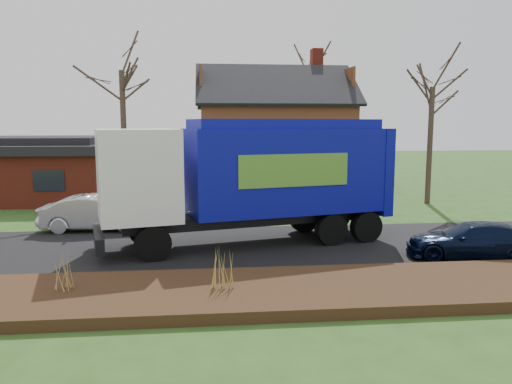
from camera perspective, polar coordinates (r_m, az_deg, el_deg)
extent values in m
plane|color=#294A18|center=(18.46, 1.53, -6.26)|extent=(120.00, 120.00, 0.00)
cube|color=black|center=(18.45, 1.53, -6.23)|extent=(80.00, 7.00, 0.02)
cube|color=black|center=(13.39, 4.48, -11.17)|extent=(80.00, 3.50, 0.30)
cube|color=#BFB69A|center=(32.19, 1.89, 2.28)|extent=(9.00, 7.50, 2.70)
cube|color=#593319|center=(32.04, 1.91, 7.18)|extent=(9.00, 7.50, 2.80)
cube|color=maroon|center=(33.78, 6.93, 14.58)|extent=(0.70, 0.90, 1.60)
cube|color=#BFB69A|center=(31.47, -9.25, 1.96)|extent=(3.50, 5.50, 2.60)
cube|color=black|center=(31.35, -9.31, 4.54)|extent=(3.90, 5.90, 0.24)
cube|color=maroon|center=(32.39, -23.22, 1.76)|extent=(9.00, 7.50, 2.80)
cube|color=black|center=(32.27, -23.38, 4.67)|extent=(9.80, 8.20, 0.50)
cube|color=black|center=(32.25, -23.43, 5.47)|extent=(7.00, 6.00, 0.40)
cylinder|color=black|center=(16.79, -11.70, -5.77)|extent=(1.26, 0.67, 1.19)
cylinder|color=black|center=(19.12, -12.67, -4.12)|extent=(1.26, 0.67, 1.19)
cylinder|color=black|center=(18.76, 8.58, -4.25)|extent=(1.26, 0.67, 1.19)
cylinder|color=black|center=(20.88, 5.49, -2.95)|extent=(1.26, 0.67, 1.19)
cylinder|color=black|center=(19.49, 12.48, -3.88)|extent=(1.26, 0.67, 1.19)
cylinder|color=black|center=(21.54, 9.10, -2.68)|extent=(1.26, 0.67, 1.19)
cube|color=black|center=(18.77, 0.02, -2.97)|extent=(9.93, 3.65, 0.40)
cube|color=white|center=(17.57, -13.36, 1.94)|extent=(3.24, 3.41, 3.10)
cube|color=black|center=(17.47, -17.50, 2.32)|extent=(0.68, 2.48, 1.03)
cube|color=black|center=(17.83, -17.56, -5.06)|extent=(0.95, 2.86, 0.52)
cube|color=#0B0E8A|center=(18.90, 3.15, 2.55)|extent=(7.71, 4.48, 3.10)
cube|color=#0B0E8A|center=(18.82, 3.19, 7.78)|extent=(7.29, 4.07, 0.34)
cube|color=#0B0E8A|center=(20.62, 12.79, 2.50)|extent=(1.07, 2.94, 3.33)
cube|color=#559330|center=(17.49, 4.46, 2.48)|extent=(4.03, 1.01, 1.15)
cube|color=#559330|center=(20.18, 1.12, 3.23)|extent=(4.03, 1.01, 1.15)
imported|color=#B7B9BF|center=(22.11, -17.75, -2.29)|extent=(4.55, 1.66, 1.49)
imported|color=black|center=(18.19, 23.57, -5.14)|extent=(4.61, 2.97, 1.24)
cylinder|color=#423327|center=(27.45, -14.84, 5.77)|extent=(0.30, 0.30, 7.22)
cylinder|color=#403026|center=(29.36, 19.25, 4.97)|extent=(0.30, 0.30, 6.46)
cylinder|color=#413327|center=(39.40, 5.91, 7.59)|extent=(0.33, 0.33, 8.62)
cone|color=#A28247|center=(13.74, -21.15, -8.47)|extent=(0.04, 0.04, 0.95)
cone|color=#A28247|center=(13.79, -21.79, -8.45)|extent=(0.04, 0.04, 0.95)
cone|color=#A28247|center=(13.70, -20.51, -8.49)|extent=(0.04, 0.04, 0.95)
cone|color=#A28247|center=(13.86, -21.01, -8.33)|extent=(0.04, 0.04, 0.95)
cone|color=#A28247|center=(13.63, -21.29, -8.62)|extent=(0.04, 0.04, 0.95)
cone|color=#A49048|center=(12.95, -3.99, -8.64)|extent=(0.05, 0.05, 1.08)
cone|color=#A49048|center=(12.94, -4.75, -8.66)|extent=(0.05, 0.05, 1.08)
cone|color=#A49048|center=(12.95, -3.23, -8.63)|extent=(0.05, 0.05, 1.08)
cone|color=#A49048|center=(13.08, -4.01, -8.47)|extent=(0.05, 0.05, 1.08)
cone|color=#A49048|center=(12.82, -3.97, -8.82)|extent=(0.05, 0.05, 1.08)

